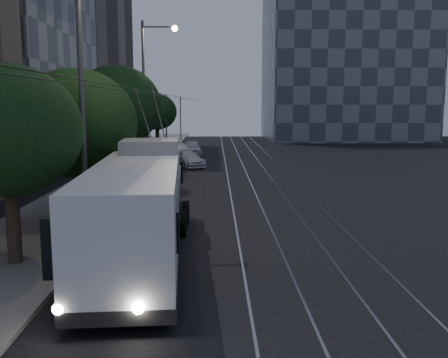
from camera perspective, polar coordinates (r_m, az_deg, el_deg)
name	(u,v)px	position (r m, az deg, el deg)	size (l,w,h in m)	color
ground	(231,240)	(19.15, 0.79, -6.95)	(120.00, 120.00, 0.00)	black
sidewalk	(126,169)	(39.38, -11.11, 1.08)	(5.00, 90.00, 0.15)	slate
tram_rails	(255,170)	(38.90, 3.55, 1.04)	(4.52, 90.00, 0.02)	gray
overhead_wires	(158,125)	(38.72, -7.55, 6.09)	(2.23, 90.00, 6.00)	black
building_distant_right	(344,55)	(76.06, 13.53, 13.58)	(22.00, 18.00, 24.00)	#3E454F
trolleybus	(140,206)	(17.08, -9.55, -3.03)	(3.37, 12.63, 5.63)	white
pickup_silver	(156,175)	(31.49, -7.77, 0.50)	(2.42, 5.24, 1.46)	#999AA0
car_white_a	(164,173)	(32.92, -6.86, 0.69)	(1.48, 3.68, 1.25)	#B1B1B6
car_white_b	(188,159)	(40.97, -4.15, 2.30)	(1.78, 4.38, 1.27)	silver
car_white_c	(178,151)	(47.78, -5.27, 3.24)	(1.42, 4.08, 1.34)	silver
car_white_d	(192,148)	(49.45, -3.73, 3.55)	(1.81, 4.50, 1.53)	silver
tree_0	(7,131)	(16.67, -23.52, 5.05)	(4.52, 4.52, 6.37)	#32231B
tree_1	(76,124)	(22.21, -16.55, 6.07)	(5.18, 5.18, 6.63)	#32231B
tree_2	(117,106)	(30.91, -12.16, 8.17)	(5.36, 5.36, 7.42)	#32231B
tree_3	(121,111)	(35.03, -11.66, 7.63)	(4.51, 4.51, 6.68)	#32231B
tree_4	(146,110)	(47.22, -8.89, 7.79)	(4.27, 4.27, 6.47)	#32231B
tree_5	(157,112)	(55.79, -7.67, 7.60)	(4.36, 4.36, 6.18)	#32231B
streetlamp_near	(92,64)	(19.59, -14.85, 12.61)	(2.64, 0.44, 11.06)	#555558
streetlamp_far	(150,83)	(37.45, -8.50, 10.75)	(2.64, 0.44, 11.03)	#555558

